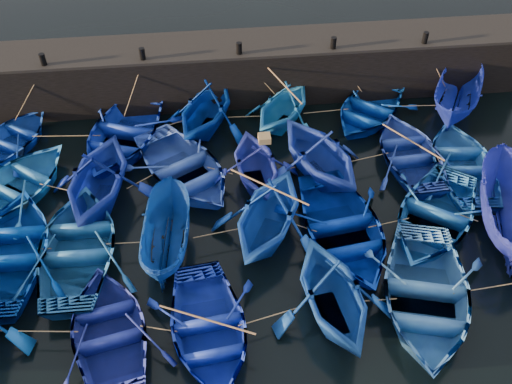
{
  "coord_description": "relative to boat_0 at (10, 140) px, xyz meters",
  "views": [
    {
      "loc": [
        -1.63,
        -11.51,
        15.14
      ],
      "look_at": [
        0.0,
        3.2,
        0.7
      ],
      "focal_mm": 40.0,
      "sensor_mm": 36.0,
      "label": 1
    }
  ],
  "objects": [
    {
      "name": "boat_1",
      "position": [
        4.56,
        -0.25,
        0.14
      ],
      "size": [
        5.67,
        6.67,
        1.17
      ],
      "primitive_type": "imported",
      "rotation": [
        0.0,
        0.0,
        -0.33
      ],
      "color": "#0F2AA3",
      "rests_on": "ground"
    },
    {
      "name": "boat_16",
      "position": [
        9.85,
        -5.96,
        0.75
      ],
      "size": [
        5.55,
        5.83,
        2.4
      ],
      "primitive_type": "imported",
      "rotation": [
        0.0,
        0.0,
        -0.46
      ],
      "color": "#1246BA",
      "rests_on": "ground"
    },
    {
      "name": "boat_11",
      "position": [
        15.96,
        -2.62,
        0.05
      ],
      "size": [
        3.7,
        5.0,
        1.0
      ],
      "primitive_type": "imported",
      "rotation": [
        0.0,
        0.0,
        3.19
      ],
      "color": "#203B99",
      "rests_on": "ground"
    },
    {
      "name": "boat_14",
      "position": [
        3.44,
        -6.17,
        0.12
      ],
      "size": [
        3.99,
        5.55,
        1.14
      ],
      "primitive_type": "imported",
      "rotation": [
        0.0,
        0.0,
        3.13
      ],
      "color": "#1B5B95",
      "rests_on": "ground"
    },
    {
      "name": "mooring_ropes",
      "position": [
        9.51,
        -2.52,
        0.43
      ],
      "size": [
        18.92,
        11.77,
        2.1
      ],
      "color": "tan",
      "rests_on": "ground"
    },
    {
      "name": "boat_2",
      "position": [
        8.04,
        0.42,
        0.67
      ],
      "size": [
        5.19,
        5.45,
        2.24
      ],
      "primitive_type": "imported",
      "rotation": [
        0.0,
        0.0,
        -0.47
      ],
      "color": "navy",
      "rests_on": "ground"
    },
    {
      "name": "boat_9",
      "position": [
        9.75,
        -3.17,
        0.58
      ],
      "size": [
        3.73,
        4.21,
        2.05
      ],
      "primitive_type": "imported",
      "rotation": [
        0.0,
        0.0,
        3.24
      ],
      "color": "#22309C",
      "rests_on": "ground"
    },
    {
      "name": "boat_0",
      "position": [
        0.0,
        0.0,
        0.0
      ],
      "size": [
        4.91,
        5.33,
        0.9
      ],
      "primitive_type": "imported",
      "rotation": [
        0.0,
        0.0,
        2.6
      ],
      "color": "#0E3799",
      "rests_on": "ground"
    },
    {
      "name": "boat_8",
      "position": [
        7.02,
        -2.68,
        0.11
      ],
      "size": [
        6.02,
        6.59,
        1.12
      ],
      "primitive_type": "imported",
      "rotation": [
        0.0,
        0.0,
        0.52
      ],
      "color": "blue",
      "rests_on": "ground"
    },
    {
      "name": "ground",
      "position": [
        9.61,
        -7.59,
        -0.45
      ],
      "size": [
        120.0,
        120.0,
        0.0
      ],
      "primitive_type": "plane",
      "color": "black",
      "rests_on": "ground"
    },
    {
      "name": "boat_24",
      "position": [
        14.31,
        -9.39,
        0.14
      ],
      "size": [
        5.47,
        6.61,
        1.19
      ],
      "primitive_type": "imported",
      "rotation": [
        0.0,
        0.0,
        -0.27
      ],
      "color": "#3773CF",
      "rests_on": "ground"
    },
    {
      "name": "bollard_4",
      "position": [
        17.61,
        2.01,
        2.42
      ],
      "size": [
        0.24,
        0.24,
        0.5
      ],
      "primitive_type": "cylinder",
      "color": "black",
      "rests_on": "quay_top"
    },
    {
      "name": "boat_3",
      "position": [
        11.27,
        0.33,
        0.56
      ],
      "size": [
        4.99,
        5.08,
        2.03
      ],
      "primitive_type": "imported",
      "rotation": [
        0.0,
        0.0,
        -0.66
      ],
      "color": "blue",
      "rests_on": "ground"
    },
    {
      "name": "boat_6",
      "position": [
        0.76,
        -2.92,
        0.08
      ],
      "size": [
        5.99,
        6.33,
        1.07
      ],
      "primitive_type": "imported",
      "rotation": [
        0.0,
        0.0,
        2.52
      ],
      "color": "blue",
      "rests_on": "ground"
    },
    {
      "name": "boat_4",
      "position": [
        15.04,
        0.43,
        0.05
      ],
      "size": [
        5.68,
        5.89,
        0.99
      ],
      "primitive_type": "imported",
      "rotation": [
        0.0,
        0.0,
        -0.68
      ],
      "color": "#073BA1",
      "rests_on": "ground"
    },
    {
      "name": "bollard_3",
      "position": [
        13.61,
        2.01,
        2.42
      ],
      "size": [
        0.24,
        0.24,
        0.5
      ],
      "primitive_type": "cylinder",
      "color": "black",
      "rests_on": "quay_top"
    },
    {
      "name": "boat_12",
      "position": [
        17.81,
        -3.51,
        0.07
      ],
      "size": [
        4.1,
        5.4,
        1.05
      ],
      "primitive_type": "imported",
      "rotation": [
        0.0,
        0.0,
        3.04
      ],
      "color": "blue",
      "rests_on": "ground"
    },
    {
      "name": "quay_wall",
      "position": [
        9.61,
        2.91,
        0.8
      ],
      "size": [
        26.0,
        2.5,
        2.5
      ],
      "primitive_type": "cube",
      "color": "black",
      "rests_on": "ground"
    },
    {
      "name": "wooden_crate",
      "position": [
        10.05,
        -3.17,
        1.73
      ],
      "size": [
        0.44,
        0.45,
        0.25
      ],
      "primitive_type": "cube",
      "color": "#9B7943",
      "rests_on": "boat_9"
    },
    {
      "name": "quay_top",
      "position": [
        9.61,
        2.91,
        2.11
      ],
      "size": [
        26.0,
        2.5,
        0.12
      ],
      "primitive_type": "cube",
      "color": "black",
      "rests_on": "quay_wall"
    },
    {
      "name": "boat_15",
      "position": [
        6.36,
        -6.21,
        0.36
      ],
      "size": [
        2.04,
        4.33,
        1.62
      ],
      "primitive_type": "imported",
      "rotation": [
        0.0,
        0.0,
        3.03
      ],
      "color": "navy",
      "rests_on": "ground"
    },
    {
      "name": "boat_23",
      "position": [
        11.36,
        -9.36,
        0.7
      ],
      "size": [
        4.35,
        4.86,
        2.3
      ],
      "primitive_type": "imported",
      "rotation": [
        0.0,
        0.0,
        0.14
      ],
      "color": "#1348A2",
      "rests_on": "ground"
    },
    {
      "name": "boat_7",
      "position": [
        3.99,
        -3.54,
        0.8
      ],
      "size": [
        4.97,
        5.48,
        2.51
      ],
      "primitive_type": "imported",
      "rotation": [
        0.0,
        0.0,
        2.94
      ],
      "color": "navy",
      "rests_on": "ground"
    },
    {
      "name": "boat_10",
      "position": [
        12.18,
        -3.04,
        0.77
      ],
      "size": [
        5.52,
        5.85,
        2.44
      ],
      "primitive_type": "imported",
      "rotation": [
        0.0,
        0.0,
        3.55
      ],
      "color": "#1A359F",
      "rests_on": "ground"
    },
    {
      "name": "boat_13",
      "position": [
        1.24,
        -6.13,
        0.12
      ],
      "size": [
        4.04,
        5.58,
        1.14
      ],
      "primitive_type": "imported",
      "rotation": [
        0.0,
        0.0,
        3.12
      ],
      "color": "#00328D",
      "rests_on": "ground"
    },
    {
      "name": "bollard_1",
      "position": [
        5.61,
        2.01,
        2.42
      ],
      "size": [
        0.24,
        0.24,
        0.5
      ],
      "primitive_type": "cylinder",
      "color": "black",
      "rests_on": "quay_top"
    },
    {
      "name": "boat_22",
      "position": [
        7.58,
        -9.81,
        0.05
      ],
      "size": [
        3.96,
        5.16,
        1.0
      ],
      "primitive_type": "imported",
      "rotation": [
        0.0,
        0.0,
        0.11
      ],
      "color": "#152DC4",
      "rests_on": "ground"
    },
    {
      "name": "boat_18",
      "position": [
        15.71,
        -6.14,
        0.1
      ],
      "size": [
        6.18,
        6.51,
        1.1
      ],
      "primitive_type": "imported",
      "rotation": [
        0.0,
        0.0,
        -0.63
      ],
      "color": "#195AAB",
      "rests_on": "ground"
    },
    {
      "name": "boat_21",
      "position": [
        4.69,
        -9.5,
        0.04
      ],
      "size": [
        4.27,
        5.3,
        0.97
      ],
      "primitive_type": "imported",
      "rotation": [
        0.0,
        0.0,
        3.35
      ],
      "color": "navy",
      "rests_on": "ground"
    },
    {
      "name": "boat_5",
      "position": [
        18.88,
        0.27,
        0.51
      ],
      "size": [
        4.09,
        5.25,
        1.92
      ],
      "primitive_type": "imported",
      "rotation": [
        0.0,
        0.0,
        -0.52
      ],
      "color": "navy",
      "rests_on": "ground"
    },
    {
      "name": "boat_19",
      "position": [
        18.06,
        -6.54,
        0.54
      ],
      "size": [
        3.18,
        5.44,
        1.98
      ],
      "primitive_type": "imported",
      "rotation": [
        0.0,
        0.0,
        2.88
      ],
      "color": "navy",
      "rests_on": "ground"
    },
    {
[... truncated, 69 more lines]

